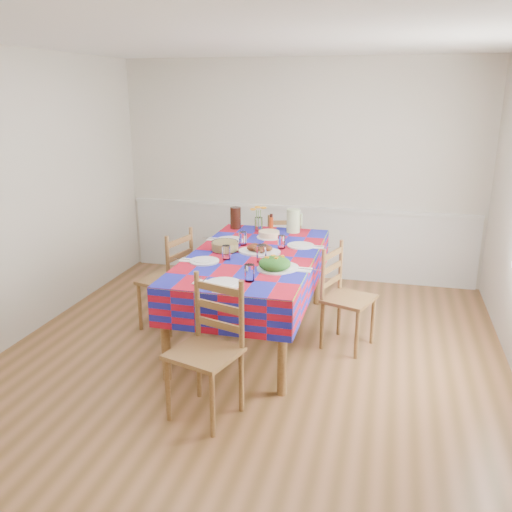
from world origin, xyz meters
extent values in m
cube|color=brown|center=(0.00, 0.00, -0.02)|extent=(4.50, 5.00, 0.04)
cube|color=white|center=(0.00, 0.00, 2.72)|extent=(4.50, 5.00, 0.04)
cube|color=#BAB4A3|center=(0.00, 2.52, 1.35)|extent=(4.50, 0.04, 2.70)
cube|color=#BAB4A3|center=(0.00, -2.52, 1.35)|extent=(4.50, 0.04, 2.70)
cube|color=#BAB4A3|center=(-2.27, 0.00, 1.35)|extent=(0.04, 5.00, 2.70)
cube|color=silver|center=(0.00, 2.47, 0.90)|extent=(4.41, 0.06, 0.04)
cube|color=silver|center=(0.00, 2.48, 0.45)|extent=(4.41, 0.03, 0.90)
cylinder|color=brown|center=(-0.58, -0.41, 0.40)|extent=(0.08, 0.08, 0.79)
cylinder|color=brown|center=(0.40, -0.41, 0.40)|extent=(0.08, 0.08, 0.79)
cylinder|color=brown|center=(-0.58, 1.56, 0.40)|extent=(0.08, 0.08, 0.79)
cylinder|color=brown|center=(0.40, 1.56, 0.40)|extent=(0.08, 0.08, 0.79)
cube|color=brown|center=(-0.09, 0.58, 0.81)|extent=(1.11, 2.11, 0.04)
cube|color=#A90E22|center=(-0.09, 0.58, 0.84)|extent=(1.16, 2.16, 0.01)
cube|color=#A90E22|center=(-0.66, 0.58, 0.67)|extent=(0.01, 2.16, 0.33)
cube|color=#A90E22|center=(0.49, 0.58, 0.67)|extent=(0.01, 2.16, 0.33)
cube|color=#A90E22|center=(-0.09, -0.50, 0.67)|extent=(1.16, 0.01, 0.33)
cube|color=#A90E22|center=(-0.09, 1.65, 0.67)|extent=(1.16, 0.01, 0.33)
cylinder|color=white|center=(-0.11, -0.30, 0.85)|extent=(0.29, 0.29, 0.02)
cylinder|color=white|center=(-0.11, -0.30, 0.86)|extent=(0.20, 0.20, 0.01)
cylinder|color=white|center=(0.08, -0.17, 0.91)|extent=(0.08, 0.08, 0.14)
cube|color=white|center=(-0.30, -0.30, 0.84)|extent=(0.11, 0.11, 0.01)
cube|color=silver|center=(-0.32, -0.30, 0.85)|extent=(0.01, 0.18, 0.00)
cube|color=silver|center=(-0.28, -0.30, 0.85)|extent=(0.01, 0.21, 0.00)
cylinder|color=white|center=(-0.45, 0.23, 0.85)|extent=(0.27, 0.27, 0.01)
cylinder|color=white|center=(-0.45, 0.23, 0.86)|extent=(0.19, 0.19, 0.01)
cylinder|color=white|center=(-0.28, 0.35, 0.91)|extent=(0.08, 0.08, 0.13)
cube|color=white|center=(-0.63, 0.23, 0.84)|extent=(0.10, 0.10, 0.01)
cube|color=silver|center=(-0.65, 0.23, 0.85)|extent=(0.17, 0.01, 0.00)
cube|color=silver|center=(-0.61, 0.23, 0.85)|extent=(0.20, 0.01, 0.00)
cylinder|color=white|center=(-0.44, 0.97, 0.85)|extent=(0.28, 0.28, 0.01)
cylinder|color=white|center=(-0.44, 0.97, 0.86)|extent=(0.20, 0.20, 0.01)
cylinder|color=white|center=(-0.26, 0.85, 0.91)|extent=(0.08, 0.08, 0.13)
cube|color=white|center=(-0.63, 0.97, 0.84)|extent=(0.10, 0.10, 0.01)
cube|color=silver|center=(-0.65, 0.97, 0.85)|extent=(0.18, 0.01, 0.00)
cube|color=silver|center=(-0.61, 0.97, 0.85)|extent=(0.21, 0.01, 0.00)
cylinder|color=white|center=(0.25, 0.22, 0.85)|extent=(0.32, 0.32, 0.02)
cylinder|color=white|center=(0.25, 0.22, 0.86)|extent=(0.23, 0.23, 0.01)
cylinder|color=white|center=(0.05, 0.36, 0.92)|extent=(0.09, 0.09, 0.15)
cube|color=white|center=(0.46, 0.22, 0.84)|extent=(0.12, 0.12, 0.01)
cube|color=silver|center=(0.44, 0.22, 0.85)|extent=(0.20, 0.01, 0.00)
cube|color=silver|center=(0.49, 0.22, 0.85)|extent=(0.24, 0.01, 0.00)
cylinder|color=white|center=(0.30, 0.94, 0.85)|extent=(0.27, 0.27, 0.01)
cylinder|color=white|center=(0.30, 0.94, 0.86)|extent=(0.19, 0.19, 0.01)
cylinder|color=white|center=(0.13, 0.83, 0.91)|extent=(0.08, 0.08, 0.13)
cube|color=white|center=(0.48, 0.94, 0.84)|extent=(0.10, 0.10, 0.01)
cube|color=silver|center=(0.46, 0.94, 0.85)|extent=(0.17, 0.01, 0.00)
cube|color=silver|center=(0.50, 0.94, 0.85)|extent=(0.20, 0.01, 0.00)
ellipsoid|color=white|center=(-0.04, 0.63, 0.85)|extent=(0.41, 0.29, 0.02)
ellipsoid|color=black|center=(0.03, 0.63, 0.89)|extent=(0.11, 0.09, 0.06)
ellipsoid|color=black|center=(-0.01, 0.68, 0.89)|extent=(0.11, 0.09, 0.06)
ellipsoid|color=black|center=(-0.09, 0.67, 0.89)|extent=(0.11, 0.09, 0.06)
ellipsoid|color=black|center=(-0.10, 0.61, 0.89)|extent=(0.11, 0.09, 0.06)
ellipsoid|color=black|center=(-0.03, 0.58, 0.89)|extent=(0.11, 0.09, 0.06)
cylinder|color=white|center=(0.21, 0.17, 0.85)|extent=(0.31, 0.31, 0.01)
ellipsoid|color=#124411|center=(0.21, 0.17, 0.90)|extent=(0.28, 0.28, 0.12)
cube|color=orange|center=(0.15, 0.14, 0.96)|extent=(0.04, 0.03, 0.01)
cube|color=orange|center=(0.19, 0.20, 0.96)|extent=(0.04, 0.04, 0.01)
cube|color=orange|center=(0.23, 0.14, 0.96)|extent=(0.03, 0.04, 0.01)
cube|color=orange|center=(0.27, 0.20, 0.96)|extent=(0.04, 0.04, 0.01)
cylinder|color=white|center=(-0.38, 0.61, 0.89)|extent=(0.26, 0.26, 0.09)
cylinder|color=tan|center=(-0.38, 0.61, 0.89)|extent=(0.24, 0.24, 0.08)
cylinder|color=white|center=(-0.07, 1.18, 0.85)|extent=(0.26, 0.26, 0.01)
cylinder|color=tan|center=(-0.07, 1.18, 0.88)|extent=(0.22, 0.22, 0.06)
cube|color=black|center=(0.07, 0.49, 0.85)|extent=(0.13, 0.32, 0.01)
cube|color=black|center=(0.13, 0.51, 0.85)|extent=(0.07, 0.33, 0.01)
cylinder|color=white|center=(-0.25, 1.44, 0.92)|extent=(0.09, 0.09, 0.15)
cylinder|color=#47802A|center=(-0.27, 1.44, 0.97)|extent=(0.01, 0.01, 0.21)
ellipsoid|color=orange|center=(-0.31, 1.44, 1.08)|extent=(0.07, 0.07, 0.02)
cylinder|color=#47802A|center=(-0.23, 1.45, 0.97)|extent=(0.01, 0.01, 0.21)
ellipsoid|color=orange|center=(-0.20, 1.47, 1.10)|extent=(0.07, 0.07, 0.02)
cylinder|color=#47802A|center=(-0.25, 1.42, 0.97)|extent=(0.01, 0.01, 0.21)
ellipsoid|color=orange|center=(-0.25, 1.39, 1.11)|extent=(0.07, 0.07, 0.02)
cylinder|color=red|center=(-0.12, 1.50, 0.93)|extent=(0.04, 0.04, 0.18)
cylinder|color=#B6D194|center=(0.13, 1.48, 0.97)|extent=(0.15, 0.15, 0.25)
cylinder|color=black|center=(-0.53, 1.49, 0.96)|extent=(0.12, 0.12, 0.24)
cube|color=white|center=(-0.09, -0.48, 0.85)|extent=(0.09, 0.03, 0.02)
cylinder|color=brown|center=(-0.33, -0.96, 0.25)|extent=(0.04, 0.04, 0.49)
cylinder|color=brown|center=(0.05, -1.07, 0.25)|extent=(0.04, 0.04, 0.49)
cylinder|color=brown|center=(-0.22, -0.60, 0.25)|extent=(0.04, 0.04, 0.49)
cylinder|color=brown|center=(0.16, -0.71, 0.25)|extent=(0.04, 0.04, 0.49)
cube|color=brown|center=(-0.09, -0.84, 0.51)|extent=(0.57, 0.55, 0.03)
cylinder|color=brown|center=(-0.22, -0.59, 0.76)|extent=(0.04, 0.04, 0.55)
cylinder|color=brown|center=(0.16, -0.70, 0.76)|extent=(0.04, 0.04, 0.55)
cube|color=brown|center=(-0.03, -0.65, 0.66)|extent=(0.38, 0.13, 0.05)
cube|color=brown|center=(-0.03, -0.65, 0.80)|extent=(0.38, 0.13, 0.05)
cube|color=brown|center=(-0.03, -0.65, 0.94)|extent=(0.38, 0.13, 0.05)
cylinder|color=brown|center=(0.04, 2.20, 0.22)|extent=(0.04, 0.04, 0.45)
cylinder|color=brown|center=(-0.31, 2.10, 0.22)|extent=(0.04, 0.04, 0.45)
cylinder|color=brown|center=(0.13, 1.88, 0.22)|extent=(0.04, 0.04, 0.45)
cylinder|color=brown|center=(-0.21, 1.77, 0.22)|extent=(0.04, 0.04, 0.45)
cube|color=brown|center=(-0.09, 1.99, 0.46)|extent=(0.52, 0.50, 0.03)
cylinder|color=brown|center=(0.14, 1.87, 0.70)|extent=(0.04, 0.04, 0.50)
cylinder|color=brown|center=(-0.21, 1.76, 0.70)|extent=(0.04, 0.04, 0.50)
cube|color=brown|center=(-0.03, 1.82, 0.60)|extent=(0.35, 0.12, 0.05)
cube|color=brown|center=(-0.03, 1.82, 0.73)|extent=(0.35, 0.12, 0.05)
cube|color=brown|center=(-0.03, 1.82, 0.86)|extent=(0.35, 0.12, 0.05)
cylinder|color=brown|center=(-1.13, 0.81, 0.24)|extent=(0.04, 0.04, 0.49)
cylinder|color=brown|center=(-1.22, 0.43, 0.24)|extent=(0.04, 0.04, 0.49)
cylinder|color=brown|center=(-0.77, 0.72, 0.24)|extent=(0.04, 0.04, 0.49)
cylinder|color=brown|center=(-0.87, 0.34, 0.24)|extent=(0.04, 0.04, 0.49)
cube|color=brown|center=(-1.00, 0.58, 0.50)|extent=(0.53, 0.54, 0.03)
cylinder|color=brown|center=(-0.76, 0.72, 0.75)|extent=(0.04, 0.04, 0.54)
cylinder|color=brown|center=(-0.86, 0.34, 0.75)|extent=(0.04, 0.04, 0.54)
cube|color=brown|center=(-0.81, 0.53, 0.65)|extent=(0.11, 0.38, 0.05)
cube|color=brown|center=(-0.81, 0.53, 0.79)|extent=(0.11, 0.38, 0.05)
cube|color=brown|center=(-0.81, 0.53, 0.93)|extent=(0.11, 0.38, 0.05)
cylinder|color=brown|center=(0.93, 0.35, 0.23)|extent=(0.04, 0.04, 0.46)
cylinder|color=brown|center=(1.05, 0.69, 0.23)|extent=(0.04, 0.04, 0.46)
cylinder|color=brown|center=(0.60, 0.46, 0.23)|extent=(0.04, 0.04, 0.46)
cylinder|color=brown|center=(0.72, 0.81, 0.23)|extent=(0.04, 0.04, 0.46)
cube|color=brown|center=(0.82, 0.58, 0.47)|extent=(0.53, 0.54, 0.03)
cylinder|color=brown|center=(0.59, 0.46, 0.71)|extent=(0.04, 0.04, 0.51)
cylinder|color=brown|center=(0.71, 0.81, 0.71)|extent=(0.04, 0.04, 0.51)
cube|color=brown|center=(0.65, 0.64, 0.61)|extent=(0.14, 0.35, 0.05)
cube|color=brown|center=(0.65, 0.64, 0.74)|extent=(0.14, 0.35, 0.05)
cube|color=brown|center=(0.65, 0.64, 0.88)|extent=(0.14, 0.35, 0.05)
camera|label=1|loc=(1.14, -4.14, 2.32)|focal=38.00mm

